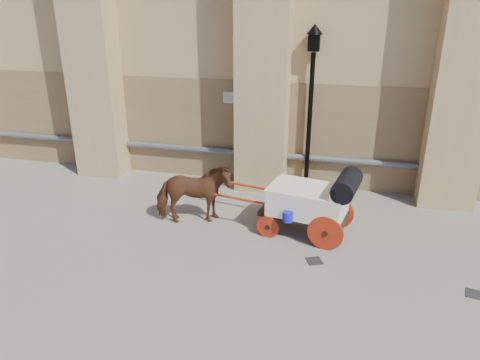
# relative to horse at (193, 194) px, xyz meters

# --- Properties ---
(ground) EXTENTS (90.00, 90.00, 0.00)m
(ground) POSITION_rel_horse_xyz_m (2.18, -1.00, -0.77)
(ground) COLOR #6D675C
(ground) RESTS_ON ground
(horse) EXTENTS (1.99, 1.36, 1.54)m
(horse) POSITION_rel_horse_xyz_m (0.00, 0.00, 0.00)
(horse) COLOR brown
(horse) RESTS_ON ground
(carriage) EXTENTS (3.88, 1.68, 1.65)m
(carriage) POSITION_rel_horse_xyz_m (2.88, 0.08, 0.12)
(carriage) COLOR black
(carriage) RESTS_ON ground
(street_lamp) EXTENTS (0.43, 0.43, 4.55)m
(street_lamp) POSITION_rel_horse_xyz_m (2.47, 2.80, 1.66)
(street_lamp) COLOR black
(street_lamp) RESTS_ON ground
(drain_grate_near) EXTENTS (0.42, 0.42, 0.01)m
(drain_grate_near) POSITION_rel_horse_xyz_m (3.06, -1.10, -0.76)
(drain_grate_near) COLOR black
(drain_grate_near) RESTS_ON ground
(drain_grate_far) EXTENTS (0.38, 0.38, 0.01)m
(drain_grate_far) POSITION_rel_horse_xyz_m (6.14, -1.57, -0.76)
(drain_grate_far) COLOR black
(drain_grate_far) RESTS_ON ground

